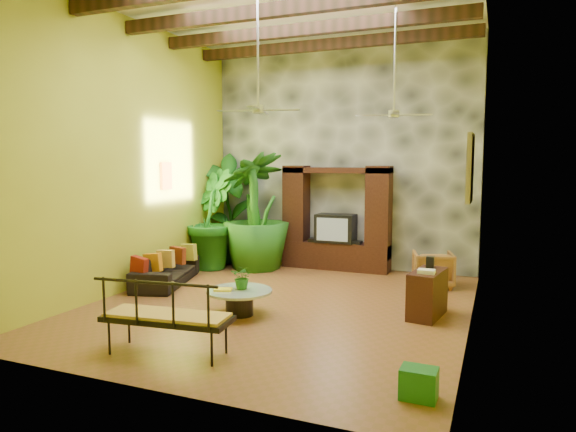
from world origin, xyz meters
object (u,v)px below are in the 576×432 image
at_px(tall_plant_b, 210,218).
at_px(green_bin, 419,383).
at_px(side_console, 427,294).
at_px(coffee_table, 239,299).
at_px(wicker_armchair, 433,269).
at_px(sofa, 166,269).
at_px(ceiling_fan_front, 258,96).
at_px(iron_bench, 164,314).
at_px(tall_plant_c, 256,211).
at_px(ceiling_fan_back, 394,102).
at_px(entertainment_center, 336,226).
at_px(tall_plant_a, 228,208).

xyz_separation_m(tall_plant_b, green_bin, (5.30, -4.80, -0.96)).
bearing_deg(side_console, coffee_table, -150.78).
xyz_separation_m(wicker_armchair, green_bin, (0.44, -4.91, -0.18)).
bearing_deg(green_bin, sofa, 149.48).
height_order(wicker_armchair, coffee_table, wicker_armchair).
relative_size(ceiling_fan_front, tall_plant_b, 0.83).
relative_size(wicker_armchair, side_console, 0.83).
relative_size(sofa, coffee_table, 1.93).
xyz_separation_m(tall_plant_b, side_console, (5.01, -1.92, -0.76)).
distance_m(sofa, green_bin, 6.15).
bearing_deg(iron_bench, coffee_table, 81.67).
height_order(ceiling_fan_front, tall_plant_c, ceiling_fan_front).
height_order(ceiling_fan_back, wicker_armchair, ceiling_fan_back).
bearing_deg(sofa, tall_plant_b, -16.26).
height_order(entertainment_center, green_bin, entertainment_center).
bearing_deg(tall_plant_c, iron_bench, -76.45).
bearing_deg(ceiling_fan_front, tall_plant_a, 125.89).
xyz_separation_m(entertainment_center, tall_plant_a, (-2.58, -0.25, 0.33)).
xyz_separation_m(ceiling_fan_back, sofa, (-4.25, -0.71, -3.11)).
bearing_deg(wicker_armchair, tall_plant_a, -21.72).
relative_size(tall_plant_a, side_console, 2.89).
distance_m(wicker_armchair, tall_plant_c, 3.98).
relative_size(sofa, tall_plant_c, 0.76).
distance_m(ceiling_fan_back, wicker_armchair, 3.31).
relative_size(coffee_table, iron_bench, 0.61).
xyz_separation_m(wicker_armchair, side_console, (0.15, -2.04, 0.02)).
distance_m(wicker_armchair, green_bin, 4.94).
bearing_deg(wicker_armchair, entertainment_center, -35.68).
bearing_deg(tall_plant_a, green_bin, -46.54).
xyz_separation_m(tall_plant_b, iron_bench, (2.24, -4.83, -0.59)).
bearing_deg(tall_plant_b, green_bin, -42.18).
xyz_separation_m(entertainment_center, sofa, (-2.65, -2.64, -0.68)).
distance_m(coffee_table, side_console, 2.91).
xyz_separation_m(tall_plant_c, coffee_table, (1.29, -3.25, -1.04)).
bearing_deg(side_console, green_bin, -75.83).
bearing_deg(tall_plant_a, sofa, -91.73).
height_order(tall_plant_a, side_console, tall_plant_a).
distance_m(tall_plant_b, green_bin, 7.22).
bearing_deg(sofa, green_bin, -136.78).
bearing_deg(coffee_table, green_bin, -31.55).
bearing_deg(entertainment_center, green_bin, -65.32).
distance_m(wicker_armchair, iron_bench, 5.59).
bearing_deg(ceiling_fan_back, tall_plant_b, 167.13).
distance_m(wicker_armchair, side_console, 2.04).
xyz_separation_m(entertainment_center, coffee_table, (-0.36, -3.92, -0.71)).
relative_size(ceiling_fan_front, tall_plant_c, 0.72).
height_order(tall_plant_a, tall_plant_c, tall_plant_c).
xyz_separation_m(ceiling_fan_front, iron_bench, (-0.21, -2.25, -2.87)).
bearing_deg(tall_plant_b, iron_bench, -65.13).
height_order(tall_plant_c, iron_bench, tall_plant_c).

